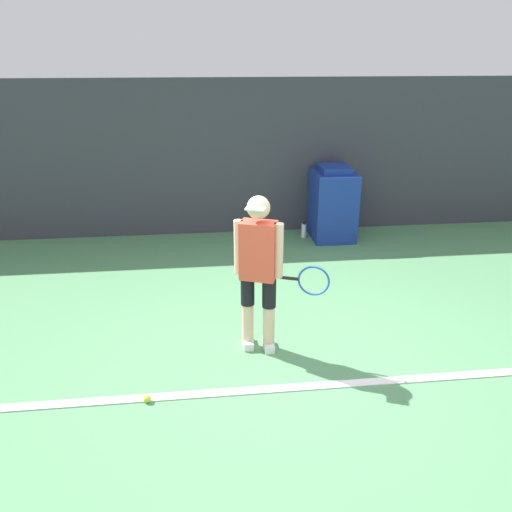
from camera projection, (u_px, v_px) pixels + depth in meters
ground_plane at (287, 366)px, 4.85m from camera, size 24.00×24.00×0.00m
back_wall at (247, 158)px, 8.08m from camera, size 24.00×0.10×2.48m
court_baseline at (294, 388)px, 4.52m from camera, size 21.60×0.10×0.01m
tennis_player at (260, 268)px, 4.82m from camera, size 0.88×0.42×1.61m
tennis_ball at (147, 399)px, 4.33m from camera, size 0.07×0.07×0.07m
covered_chair at (332, 204)px, 8.02m from camera, size 0.65×0.79×1.19m
water_bottle at (304, 230)px, 8.19m from camera, size 0.08×0.08×0.25m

